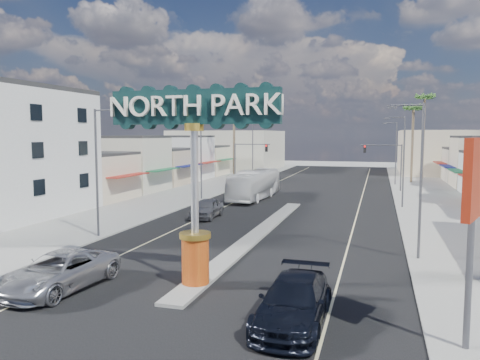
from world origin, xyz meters
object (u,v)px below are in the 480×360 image
Objects in this scene: suv_right at (294,302)px; bank_pylon_sign at (473,191)px; streetlight_r_mid at (402,157)px; palm_right_far at (425,102)px; streetlight_l_mid at (202,154)px; streetlight_r_far at (395,150)px; palm_left_far at (234,106)px; palm_right_mid at (413,112)px; streetlight_r_near at (418,173)px; suv_left at (59,271)px; gateway_sign at (194,163)px; city_bus at (255,185)px; traffic_signal_left at (247,156)px; traffic_signal_right at (386,158)px; car_parked_left at (207,208)px; streetlight_l_near at (99,166)px; streetlight_l_far at (254,149)px.

bank_pylon_sign is (5.93, -0.63, 4.55)m from suv_right.
streetlight_r_mid is 33.14m from palm_right_far.
palm_right_far is (25.43, 32.00, 7.32)m from streetlight_l_mid.
streetlight_r_far is at bearing -114.55° from palm_right_far.
palm_left_far is 30.48m from palm_right_far.
palm_right_mid is at bearing 82.65° from suv_right.
suv_left is at bearing -147.88° from streetlight_r_near.
streetlight_r_far is 1.49× the size of suv_right.
gateway_sign is 51.10m from streetlight_r_far.
bank_pylon_sign is at bearing -61.75° from city_bus.
suv_right is at bearing 0.68° from suv_left.
traffic_signal_left is 0.85× the size of bank_pylon_sign.
palm_right_mid is at bearing -108.43° from palm_right_far.
traffic_signal_right is 0.99× the size of suv_right.
car_parked_left is at bearing -91.60° from city_bus.
traffic_signal_left is at bearing 84.90° from streetlight_l_mid.
palm_right_mid is at bearing 72.37° from traffic_signal_right.
suv_right is 7.50m from bank_pylon_sign.
palm_left_far is at bearing 139.52° from streetlight_r_mid.
palm_right_mid reaches higher than streetlight_l_near.
gateway_sign is 62.20m from palm_right_far.
palm_right_mid is 2.42× the size of car_parked_left.
bank_pylon_sign is at bearing -28.44° from streetlight_l_near.
streetlight_r_mid is 1.49× the size of suv_right.
palm_right_mid is at bearing 84.36° from streetlight_r_mid.
streetlight_l_near is 0.74× the size of palm_right_mid.
streetlight_l_far reaches higher than car_parked_left.
traffic_signal_right is at bearing 95.10° from streetlight_r_mid.
streetlight_l_far is at bearing 180.00° from streetlight_r_far.
suv_right is at bearing -166.58° from bank_pylon_sign.
traffic_signal_left is 50.08m from bank_pylon_sign.
city_bus is at bearing -127.25° from palm_right_mid.
city_bus is (-20.06, -29.75, -10.75)m from palm_right_far.
streetlight_l_mid is 1.44× the size of suv_left.
palm_right_mid is at bearing 107.71° from bank_pylon_sign.
streetlight_l_near reaches higher than city_bus.
palm_left_far is 2.09× the size of suv_left.
palm_right_far reaches higher than suv_left.
streetlight_r_near is 11.75m from bank_pylon_sign.
gateway_sign reaches higher than streetlight_r_far.
palm_left_far is at bearing -167.01° from palm_right_mid.
palm_left_far is at bearing 110.04° from suv_right.
palm_right_far is (24.18, 18.01, 8.11)m from traffic_signal_left.
bank_pylon_sign is (0.78, -53.72, 0.36)m from streetlight_r_far.
car_parked_left is (-19.01, -36.54, -9.75)m from palm_right_mid.
streetlight_r_near is 0.74× the size of palm_right_mid.
traffic_signal_left is 0.96× the size of suv_left.
palm_right_far is at bearing 58.65° from city_bus.
gateway_sign reaches higher than streetlight_r_mid.
palm_right_mid is 60.16m from suv_left.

